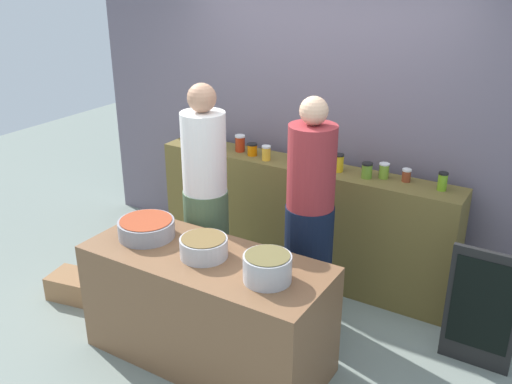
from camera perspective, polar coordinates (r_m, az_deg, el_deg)
The scene contains 21 objects.
ground at distance 4.46m, azimuth -2.41°, elevation -14.08°, with size 12.00×12.00×0.00m, color gray.
storefront_wall at distance 4.98m, azimuth 6.68°, elevation 8.99°, with size 4.80×0.12×3.00m, color slate.
display_shelf at distance 5.01m, azimuth 4.47°, elevation -2.78°, with size 2.70×0.36×1.04m, color brown.
prep_table at distance 4.02m, azimuth -4.92°, elevation -11.57°, with size 1.70×0.70×0.82m, color brown.
preserve_jar_0 at distance 5.09m, azimuth -1.61°, elevation 4.91°, with size 0.09×0.09×0.15m.
preserve_jar_1 at distance 4.99m, azimuth -0.38°, elevation 4.30°, with size 0.09×0.09×0.11m.
preserve_jar_2 at distance 4.87m, azimuth 1.03°, elevation 3.94°, with size 0.08×0.08×0.13m.
preserve_jar_3 at distance 4.85m, azimuth 3.99°, elevation 3.74°, with size 0.07×0.07×0.12m.
preserve_jar_4 at distance 4.69m, azimuth 5.55°, elevation 3.03°, with size 0.09×0.09×0.11m.
preserve_jar_5 at distance 4.65m, azimuth 8.25°, elevation 2.92°, with size 0.09×0.09×0.14m.
preserve_jar_6 at distance 4.55m, azimuth 11.06°, elevation 2.15°, with size 0.09×0.09×0.13m.
preserve_jar_7 at distance 4.58m, azimuth 12.71°, elevation 2.10°, with size 0.08×0.08×0.12m.
preserve_jar_8 at distance 4.55m, azimuth 14.85°, elevation 1.64°, with size 0.07×0.07×0.10m.
preserve_jar_9 at distance 4.45m, azimuth 18.20°, elevation 1.02°, with size 0.07×0.07×0.14m.
cooking_pot_left at distance 4.10m, azimuth -10.92°, elevation -3.60°, with size 0.40×0.40×0.13m.
cooking_pot_center at distance 3.78m, azimuth -5.26°, elevation -5.52°, with size 0.32×0.32×0.14m.
cooking_pot_right at distance 3.49m, azimuth 1.15°, elevation -7.61°, with size 0.30×0.30×0.18m.
cook_with_tongs at distance 4.41m, azimuth -5.04°, elevation -1.88°, with size 0.35×0.35×1.83m.
cook_in_cap at distance 4.19m, azimuth 5.35°, elevation -3.62°, with size 0.36×0.36×1.80m.
bread_crate at distance 5.06m, azimuth -17.67°, elevation -8.94°, with size 0.41×0.29×0.20m, color #966A44.
chalkboard_sign at distance 4.21m, azimuth 21.67°, elevation -10.90°, with size 0.48×0.05×0.89m.
Camera 1 is at (2.01, -2.95, 2.67)m, focal length 39.90 mm.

